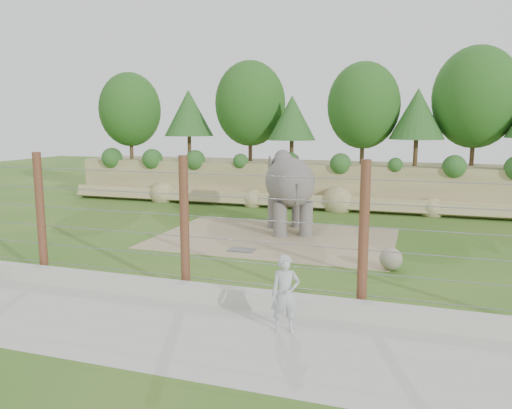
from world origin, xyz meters
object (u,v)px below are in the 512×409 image
(stone_ball, at_px, (391,259))
(zookeeper, at_px, (285,294))
(elephant, at_px, (290,193))
(barrier_fence, at_px, (185,226))

(stone_ball, bearing_deg, zookeeper, -109.30)
(elephant, height_order, barrier_fence, barrier_fence)
(stone_ball, bearing_deg, elephant, 134.61)
(elephant, distance_m, stone_ball, 6.87)
(barrier_fence, bearing_deg, zookeeper, -26.71)
(elephant, bearing_deg, stone_ball, -69.91)
(elephant, relative_size, zookeeper, 2.35)
(elephant, relative_size, barrier_fence, 0.21)
(stone_ball, distance_m, barrier_fence, 7.10)
(stone_ball, relative_size, zookeeper, 0.41)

